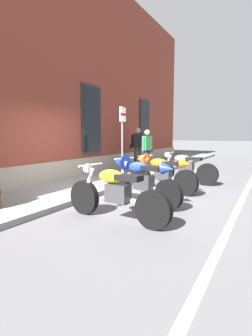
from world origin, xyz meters
TOP-DOWN VIEW (x-y plane):
  - ground_plane at (0.00, 0.00)m, footprint 140.00×140.00m
  - sidewalk at (0.00, 1.14)m, footprint 30.28×2.28m
  - lane_stripe at (0.00, -3.20)m, footprint 30.28×0.12m
  - motorcycle_yellow_naked at (-2.11, -1.33)m, footprint 0.62×2.20m
  - motorcycle_blue_sport at (-0.79, -1.20)m, footprint 0.77×2.01m
  - motorcycle_orange_sport at (0.67, -1.12)m, footprint 0.69×2.06m
  - motorcycle_grey_naked at (2.31, -1.34)m, footprint 0.62×2.10m
  - pedestrian_striped_shirt at (4.00, 0.68)m, footprint 0.65×0.30m
  - pedestrian_dark_jacket at (4.92, 1.54)m, footprint 0.44×0.59m
  - parking_sign at (1.50, 0.45)m, footprint 0.36×0.07m

SIDE VIEW (x-z plane):
  - ground_plane at x=0.00m, z-range 0.00..0.00m
  - lane_stripe at x=0.00m, z-range 0.00..0.01m
  - sidewalk at x=0.00m, z-range 0.00..0.12m
  - motorcycle_grey_naked at x=2.31m, z-range 0.00..0.97m
  - motorcycle_yellow_naked at x=-2.11m, z-range 0.00..0.98m
  - motorcycle_orange_sport at x=0.67m, z-range 0.05..1.08m
  - motorcycle_blue_sport at x=-0.79m, z-range 0.04..1.11m
  - pedestrian_striped_shirt at x=4.00m, z-range 0.22..1.83m
  - pedestrian_dark_jacket at x=4.92m, z-range 0.23..1.97m
  - parking_sign at x=1.50m, z-range 0.46..2.76m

